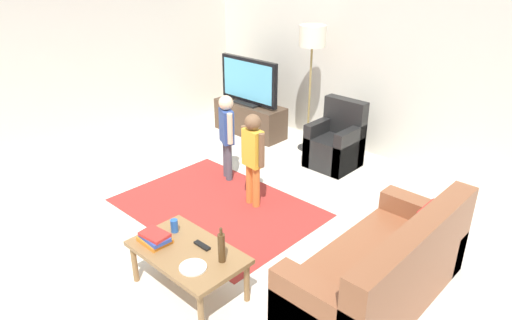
{
  "coord_description": "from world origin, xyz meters",
  "views": [
    {
      "loc": [
        3.08,
        -2.66,
        2.73
      ],
      "look_at": [
        0.0,
        0.6,
        0.65
      ],
      "focal_mm": 32.41,
      "sensor_mm": 36.0,
      "label": 1
    }
  ],
  "objects_px": {
    "book_stack": "(155,238)",
    "tv": "(249,82)",
    "child_near_tv": "(227,130)",
    "plate": "(193,267)",
    "coffee_table": "(188,255)",
    "floor_lamp": "(312,43)",
    "bottle": "(222,247)",
    "couch": "(386,274)",
    "child_center": "(253,152)",
    "tv_remote": "(202,245)",
    "tv_stand": "(250,119)",
    "armchair": "(336,145)",
    "soda_can": "(174,226)"
  },
  "relations": [
    {
      "from": "book_stack",
      "to": "tv",
      "type": "bearing_deg",
      "value": 121.53
    },
    {
      "from": "child_near_tv",
      "to": "plate",
      "type": "bearing_deg",
      "value": -49.81
    },
    {
      "from": "armchair",
      "to": "bottle",
      "type": "xyz_separation_m",
      "value": [
        0.87,
        -2.9,
        0.26
      ]
    },
    {
      "from": "armchair",
      "to": "coffee_table",
      "type": "height_order",
      "value": "armchair"
    },
    {
      "from": "tv_stand",
      "to": "armchair",
      "type": "distance_m",
      "value": 1.67
    },
    {
      "from": "tv",
      "to": "soda_can",
      "type": "height_order",
      "value": "tv"
    },
    {
      "from": "couch",
      "to": "coffee_table",
      "type": "bearing_deg",
      "value": -141.87
    },
    {
      "from": "armchair",
      "to": "soda_can",
      "type": "bearing_deg",
      "value": -85.15
    },
    {
      "from": "floor_lamp",
      "to": "child_center",
      "type": "relative_size",
      "value": 1.61
    },
    {
      "from": "child_center",
      "to": "book_stack",
      "type": "height_order",
      "value": "child_center"
    },
    {
      "from": "tv",
      "to": "book_stack",
      "type": "distance_m",
      "value": 3.7
    },
    {
      "from": "floor_lamp",
      "to": "bottle",
      "type": "relative_size",
      "value": 5.66
    },
    {
      "from": "tv",
      "to": "plate",
      "type": "distance_m",
      "value": 3.99
    },
    {
      "from": "tv",
      "to": "child_near_tv",
      "type": "distance_m",
      "value": 1.59
    },
    {
      "from": "bottle",
      "to": "plate",
      "type": "bearing_deg",
      "value": -114.38
    },
    {
      "from": "armchair",
      "to": "bottle",
      "type": "relative_size",
      "value": 2.86
    },
    {
      "from": "floor_lamp",
      "to": "soda_can",
      "type": "relative_size",
      "value": 14.83
    },
    {
      "from": "book_stack",
      "to": "soda_can",
      "type": "bearing_deg",
      "value": 93.23
    },
    {
      "from": "book_stack",
      "to": "soda_can",
      "type": "distance_m",
      "value": 0.22
    },
    {
      "from": "couch",
      "to": "coffee_table",
      "type": "height_order",
      "value": "couch"
    },
    {
      "from": "book_stack",
      "to": "bottle",
      "type": "distance_m",
      "value": 0.65
    },
    {
      "from": "tv",
      "to": "floor_lamp",
      "type": "distance_m",
      "value": 1.26
    },
    {
      "from": "tv",
      "to": "couch",
      "type": "bearing_deg",
      "value": -29.71
    },
    {
      "from": "child_near_tv",
      "to": "bottle",
      "type": "relative_size",
      "value": 3.51
    },
    {
      "from": "tv_stand",
      "to": "soda_can",
      "type": "bearing_deg",
      "value": -56.94
    },
    {
      "from": "coffee_table",
      "to": "book_stack",
      "type": "bearing_deg",
      "value": -157.5
    },
    {
      "from": "tv_stand",
      "to": "child_center",
      "type": "height_order",
      "value": "child_center"
    },
    {
      "from": "floor_lamp",
      "to": "plate",
      "type": "bearing_deg",
      "value": -67.09
    },
    {
      "from": "couch",
      "to": "bottle",
      "type": "height_order",
      "value": "couch"
    },
    {
      "from": "soda_can",
      "to": "tv_stand",
      "type": "bearing_deg",
      "value": 123.06
    },
    {
      "from": "child_near_tv",
      "to": "floor_lamp",
      "type": "bearing_deg",
      "value": 84.29
    },
    {
      "from": "floor_lamp",
      "to": "book_stack",
      "type": "relative_size",
      "value": 6.38
    },
    {
      "from": "tv_stand",
      "to": "tv",
      "type": "bearing_deg",
      "value": -90.0
    },
    {
      "from": "floor_lamp",
      "to": "coffee_table",
      "type": "height_order",
      "value": "floor_lamp"
    },
    {
      "from": "tv",
      "to": "coffee_table",
      "type": "relative_size",
      "value": 1.1
    },
    {
      "from": "tv",
      "to": "armchair",
      "type": "bearing_deg",
      "value": -0.64
    },
    {
      "from": "tv",
      "to": "soda_can",
      "type": "relative_size",
      "value": 9.17
    },
    {
      "from": "tv_remote",
      "to": "coffee_table",
      "type": "bearing_deg",
      "value": -112.78
    },
    {
      "from": "tv_stand",
      "to": "floor_lamp",
      "type": "height_order",
      "value": "floor_lamp"
    },
    {
      "from": "tv",
      "to": "coffee_table",
      "type": "height_order",
      "value": "tv"
    },
    {
      "from": "tv_stand",
      "to": "bottle",
      "type": "bearing_deg",
      "value": -49.24
    },
    {
      "from": "coffee_table",
      "to": "child_center",
      "type": "bearing_deg",
      "value": 113.35
    },
    {
      "from": "coffee_table",
      "to": "plate",
      "type": "height_order",
      "value": "plate"
    },
    {
      "from": "tv_stand",
      "to": "bottle",
      "type": "distance_m",
      "value": 3.89
    },
    {
      "from": "book_stack",
      "to": "tv_remote",
      "type": "xyz_separation_m",
      "value": [
        0.34,
        0.24,
        -0.04
      ]
    },
    {
      "from": "floor_lamp",
      "to": "bottle",
      "type": "height_order",
      "value": "floor_lamp"
    },
    {
      "from": "child_near_tv",
      "to": "soda_can",
      "type": "distance_m",
      "value": 1.92
    },
    {
      "from": "armchair",
      "to": "child_center",
      "type": "xyz_separation_m",
      "value": [
        -0.08,
        -1.55,
        0.37
      ]
    },
    {
      "from": "tv",
      "to": "floor_lamp",
      "type": "height_order",
      "value": "floor_lamp"
    },
    {
      "from": "book_stack",
      "to": "plate",
      "type": "xyz_separation_m",
      "value": [
        0.51,
        -0.0,
        -0.04
      ]
    }
  ]
}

